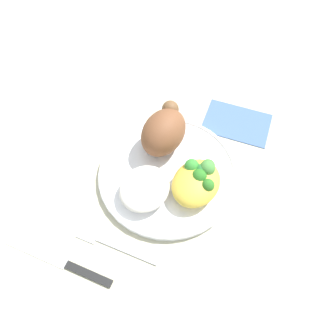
# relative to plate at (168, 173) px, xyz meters

# --- Properties ---
(ground_plane) EXTENTS (2.00, 2.00, 0.00)m
(ground_plane) POSITION_rel_plate_xyz_m (0.00, 0.00, -0.01)
(ground_plane) COLOR #BEB999
(plate) EXTENTS (0.25, 0.25, 0.02)m
(plate) POSITION_rel_plate_xyz_m (0.00, 0.00, 0.00)
(plate) COLOR white
(plate) RESTS_ON ground_plane
(roasted_chicken) EXTENTS (0.11, 0.07, 0.08)m
(roasted_chicken) POSITION_rel_plate_xyz_m (0.05, 0.04, 0.05)
(roasted_chicken) COLOR brown
(roasted_chicken) RESTS_ON plate
(rice_pile) EXTENTS (0.09, 0.08, 0.03)m
(rice_pile) POSITION_rel_plate_xyz_m (-0.06, 0.01, 0.02)
(rice_pile) COLOR white
(rice_pile) RESTS_ON plate
(mac_cheese_with_broccoli) EXTENTS (0.10, 0.08, 0.05)m
(mac_cheese_with_broccoli) POSITION_rel_plate_xyz_m (-0.00, -0.06, 0.03)
(mac_cheese_with_broccoli) COLOR gold
(mac_cheese_with_broccoli) RESTS_ON plate
(fork) EXTENTS (0.04, 0.14, 0.01)m
(fork) POSITION_rel_plate_xyz_m (-0.16, 0.01, -0.01)
(fork) COLOR #B2B2B7
(fork) RESTS_ON ground_plane
(knife) EXTENTS (0.04, 0.19, 0.01)m
(knife) POSITION_rel_plate_xyz_m (-0.22, 0.05, -0.00)
(knife) COLOR black
(knife) RESTS_ON ground_plane
(napkin) EXTENTS (0.11, 0.15, 0.00)m
(napkin) POSITION_rel_plate_xyz_m (0.18, -0.06, -0.01)
(napkin) COLOR #47669E
(napkin) RESTS_ON ground_plane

